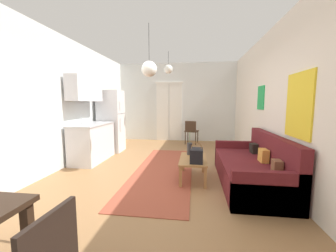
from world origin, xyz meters
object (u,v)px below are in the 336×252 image
refrigerator (111,121)px  pendant_lamp_near (149,69)px  bamboo_vase (190,149)px  couch (253,169)px  coffee_table (193,161)px  pendant_lamp_far (168,69)px  accent_chair (191,130)px  handbag (196,155)px

refrigerator → pendant_lamp_near: 2.68m
bamboo_vase → refrigerator: bearing=144.7°
couch → coffee_table: bearing=175.2°
couch → pendant_lamp_far: (-1.82, 2.28, 2.12)m
coffee_table → accent_chair: 3.24m
couch → handbag: couch is taller
bamboo_vase → couch: bearing=-17.5°
couch → handbag: bearing=-171.1°
handbag → accent_chair: size_ratio=0.43×
bamboo_vase → accent_chair: (-0.02, 2.97, -0.04)m
accent_chair → pendant_lamp_far: bearing=70.6°
couch → pendant_lamp_far: size_ratio=3.43×
couch → pendant_lamp_far: pendant_lamp_far is taller
refrigerator → pendant_lamp_far: bearing=9.1°
couch → handbag: size_ratio=6.07×
bamboo_vase → accent_chair: bearing=90.4°
bamboo_vase → pendant_lamp_near: 1.74m
accent_chair → pendant_lamp_near: bearing=89.5°
accent_chair → pendant_lamp_far: (-0.66, -1.05, 1.91)m
couch → refrigerator: size_ratio=1.20×
couch → bamboo_vase: bearing=162.5°
refrigerator → pendant_lamp_near: pendant_lamp_near is taller
pendant_lamp_far → bamboo_vase: bearing=-70.4°
coffee_table → refrigerator: size_ratio=0.50×
refrigerator → accent_chair: bearing=29.5°
coffee_table → handbag: 0.31m
couch → pendant_lamp_near: (-1.91, 0.18, 1.79)m
bamboo_vase → pendant_lamp_far: pendant_lamp_far is taller
pendant_lamp_far → pendant_lamp_near: bearing=-92.4°
couch → accent_chair: 3.53m
bamboo_vase → pendant_lamp_near: bearing=-167.2°
accent_chair → pendant_lamp_near: (-0.75, -3.15, 1.59)m
pendant_lamp_near → pendant_lamp_far: (0.09, 2.10, 0.33)m
bamboo_vase → handbag: bamboo_vase is taller
bamboo_vase → accent_chair: bamboo_vase is taller
coffee_table → pendant_lamp_far: 3.09m
coffee_table → accent_chair: bearing=91.7°
accent_chair → refrigerator: bearing=42.4°
coffee_table → refrigerator: (-2.42, 1.93, 0.55)m
couch → pendant_lamp_near: 2.62m
coffee_table → pendant_lamp_far: size_ratio=1.44×
pendant_lamp_near → couch: bearing=-5.5°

